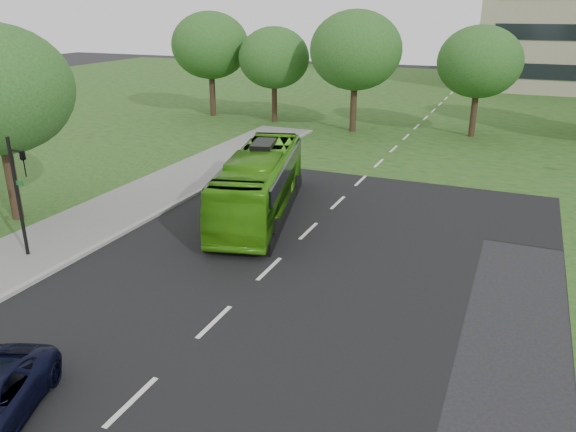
% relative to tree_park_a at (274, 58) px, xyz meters
% --- Properties ---
extents(ground, '(160.00, 160.00, 0.00)m').
position_rel_tree_park_a_xyz_m(ground, '(11.31, -27.56, -5.13)').
color(ground, black).
rests_on(ground, ground).
extents(street_surfaces, '(120.00, 120.00, 0.15)m').
position_rel_tree_park_a_xyz_m(street_surfaces, '(10.93, -4.81, -5.11)').
color(street_surfaces, black).
rests_on(street_surfaces, ground).
extents(tree_park_a, '(5.70, 5.70, 7.57)m').
position_rel_tree_park_a_xyz_m(tree_park_a, '(0.00, 0.00, 0.00)').
color(tree_park_a, black).
rests_on(tree_park_a, ground).
extents(tree_park_b, '(6.77, 6.77, 8.88)m').
position_rel_tree_park_a_xyz_m(tree_park_b, '(7.08, -1.14, 0.85)').
color(tree_park_b, black).
rests_on(tree_park_b, ground).
extents(tree_park_c, '(5.92, 5.92, 7.86)m').
position_rel_tree_park_a_xyz_m(tree_park_c, '(15.69, 0.53, 0.20)').
color(tree_park_c, black).
rests_on(tree_park_c, ground).
extents(tree_park_f, '(6.51, 6.51, 8.70)m').
position_rel_tree_park_a_xyz_m(tree_park_f, '(-6.12, 0.47, 0.78)').
color(tree_park_f, black).
rests_on(tree_park_f, ground).
extents(bus, '(5.03, 10.82, 2.94)m').
position_rel_tree_park_a_xyz_m(bus, '(8.45, -20.38, -3.67)').
color(bus, '#409611').
rests_on(bus, ground).
extents(traffic_light, '(0.75, 0.22, 4.69)m').
position_rel_tree_park_a_xyz_m(traffic_light, '(2.54, -28.25, -2.38)').
color(traffic_light, black).
rests_on(traffic_light, ground).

